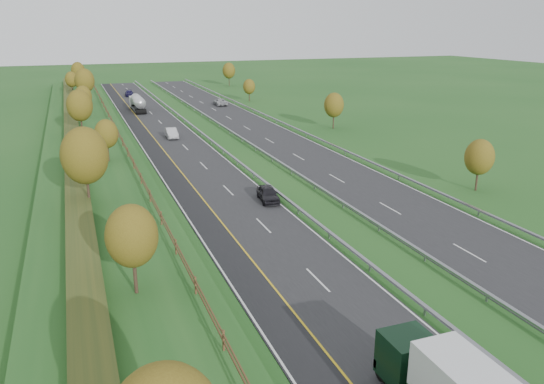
# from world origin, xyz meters

# --- Properties ---
(ground) EXTENTS (400.00, 400.00, 0.00)m
(ground) POSITION_xyz_m (8.00, 55.00, 0.00)
(ground) COLOR #1E4E1C
(ground) RESTS_ON ground
(near_carriageway) EXTENTS (10.50, 200.00, 0.04)m
(near_carriageway) POSITION_xyz_m (0.00, 60.00, 0.02)
(near_carriageway) COLOR black
(near_carriageway) RESTS_ON ground
(far_carriageway) EXTENTS (10.50, 200.00, 0.04)m
(far_carriageway) POSITION_xyz_m (16.50, 60.00, 0.02)
(far_carriageway) COLOR black
(far_carriageway) RESTS_ON ground
(hard_shoulder) EXTENTS (3.00, 200.00, 0.04)m
(hard_shoulder) POSITION_xyz_m (-3.75, 60.00, 0.02)
(hard_shoulder) COLOR black
(hard_shoulder) RESTS_ON ground
(lane_markings) EXTENTS (26.75, 200.00, 0.01)m
(lane_markings) POSITION_xyz_m (6.40, 59.88, 0.05)
(lane_markings) COLOR silver
(lane_markings) RESTS_ON near_carriageway
(embankment_left) EXTENTS (12.00, 200.00, 2.00)m
(embankment_left) POSITION_xyz_m (-13.00, 60.00, 1.00)
(embankment_left) COLOR #1E4E1C
(embankment_left) RESTS_ON ground
(hedge_left) EXTENTS (2.20, 180.00, 1.10)m
(hedge_left) POSITION_xyz_m (-15.00, 60.00, 2.55)
(hedge_left) COLOR #2D3D18
(hedge_left) RESTS_ON embankment_left
(fence_left) EXTENTS (0.12, 189.06, 1.20)m
(fence_left) POSITION_xyz_m (-8.50, 59.59, 2.73)
(fence_left) COLOR #422B19
(fence_left) RESTS_ON embankment_left
(median_barrier_near) EXTENTS (0.32, 200.00, 0.71)m
(median_barrier_near) POSITION_xyz_m (5.70, 60.00, 0.61)
(median_barrier_near) COLOR gray
(median_barrier_near) RESTS_ON ground
(median_barrier_far) EXTENTS (0.32, 200.00, 0.71)m
(median_barrier_far) POSITION_xyz_m (10.80, 60.00, 0.61)
(median_barrier_far) COLOR gray
(median_barrier_far) RESTS_ON ground
(outer_barrier_far) EXTENTS (0.32, 200.00, 0.71)m
(outer_barrier_far) POSITION_xyz_m (22.30, 60.00, 0.62)
(outer_barrier_far) COLOR gray
(outer_barrier_far) RESTS_ON ground
(trees_left) EXTENTS (6.64, 164.30, 7.66)m
(trees_left) POSITION_xyz_m (-12.64, 56.63, 6.37)
(trees_left) COLOR #2D2116
(trees_left) RESTS_ON embankment_left
(trees_far) EXTENTS (8.45, 118.60, 7.12)m
(trees_far) POSITION_xyz_m (29.80, 89.21, 4.25)
(trees_far) COLOR #2D2116
(trees_far) RESTS_ON ground
(road_tanker) EXTENTS (2.40, 11.22, 3.46)m
(road_tanker) POSITION_xyz_m (-0.97, 98.75, 1.86)
(road_tanker) COLOR silver
(road_tanker) RESTS_ON near_carriageway
(car_dark_near) EXTENTS (2.51, 4.92, 1.61)m
(car_dark_near) POSITION_xyz_m (4.23, 29.82, 0.84)
(car_dark_near) COLOR black
(car_dark_near) RESTS_ON near_carriageway
(car_silver_mid) EXTENTS (1.86, 5.00, 1.63)m
(car_silver_mid) POSITION_xyz_m (0.60, 66.97, 0.86)
(car_silver_mid) COLOR #B2B1B7
(car_silver_mid) RESTS_ON near_carriageway
(car_small_far) EXTENTS (2.44, 5.32, 1.51)m
(car_small_far) POSITION_xyz_m (0.08, 125.40, 0.79)
(car_small_far) COLOR #18133E
(car_small_far) RESTS_ON near_carriageway
(car_oncoming) EXTENTS (2.96, 5.84, 1.58)m
(car_oncoming) POSITION_xyz_m (18.36, 100.68, 0.83)
(car_oncoming) COLOR #ABACB0
(car_oncoming) RESTS_ON far_carriageway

